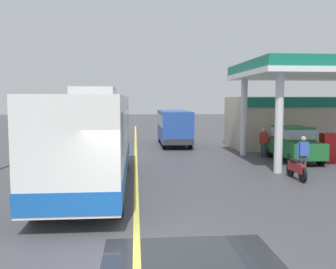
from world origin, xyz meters
name	(u,v)px	position (x,y,z in m)	size (l,w,h in m)	color
ground	(136,144)	(0.00, 20.00, 0.00)	(120.00, 120.00, 0.00)	#424247
lane_divider_stripe	(136,154)	(0.00, 15.00, 0.00)	(0.16, 50.00, 0.01)	#D8CC4C
coach_bus_main	(92,140)	(-1.61, 6.71, 1.72)	(2.60, 11.04, 3.69)	white
gas_station_roadside	(295,109)	(9.94, 15.44, 2.63)	(9.10, 11.95, 5.10)	#147259
car_at_pump	(293,142)	(8.25, 11.72, 1.01)	(1.70, 4.20, 1.82)	#1E602D
minibus_opposing_lane	(174,125)	(2.73, 19.32, 1.47)	(2.04, 6.13, 2.44)	#264C9E
motorcycle_parked_forecourt	(296,169)	(6.45, 7.09, 0.44)	(0.55, 1.80, 0.92)	black
pedestrian_near_pump	(303,153)	(7.14, 8.04, 0.93)	(0.55, 0.22, 1.66)	#33333F
pedestrian_by_shop	(264,141)	(7.14, 13.06, 0.93)	(0.55, 0.22, 1.66)	#33333F
car_trailing_behind_bus	(108,129)	(-2.09, 21.99, 1.01)	(1.70, 4.20, 1.82)	#B2B2B7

